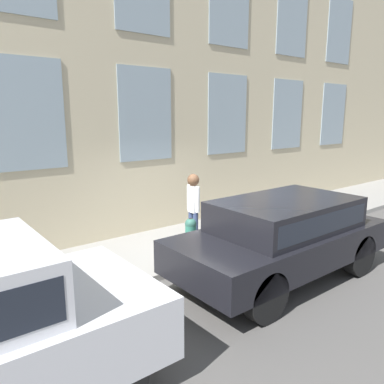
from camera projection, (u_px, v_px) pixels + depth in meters
The scene contains 6 objects.
ground_plane at pixel (211, 264), 7.73m from camera, with size 80.00×80.00×0.00m, color #514F4C.
sidewalk at pixel (176, 246), 8.65m from camera, with size 2.43×60.00×0.13m.
building_facade at pixel (140, 29), 8.70m from camera, with size 0.33×40.00×9.98m.
fire_hydrant at pixel (191, 237), 7.79m from camera, with size 0.31×0.43×0.82m.
person at pixel (193, 203), 8.25m from camera, with size 0.40×0.26×1.65m.
parked_truck_charcoal_near at pixel (283, 232), 6.90m from camera, with size 1.88×4.35×1.52m.
Camera 1 is at (-5.47, 4.80, 3.04)m, focal length 35.00 mm.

